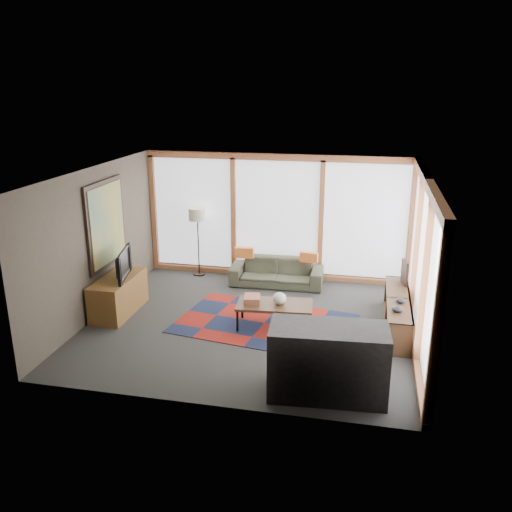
% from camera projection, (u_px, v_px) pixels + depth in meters
% --- Properties ---
extents(ground, '(5.50, 5.50, 0.00)m').
position_uv_depth(ground, '(251.00, 324.00, 9.28)').
color(ground, '#2A2A28').
rests_on(ground, ground).
extents(room_envelope, '(5.52, 5.02, 2.62)m').
position_uv_depth(room_envelope, '(286.00, 230.00, 9.23)').
color(room_envelope, '#423A31').
rests_on(room_envelope, ground).
extents(rug, '(3.18, 2.31, 0.01)m').
position_uv_depth(rug, '(264.00, 323.00, 9.30)').
color(rug, maroon).
rests_on(rug, ground).
extents(sofa, '(1.88, 0.77, 0.54)m').
position_uv_depth(sofa, '(277.00, 272.00, 10.99)').
color(sofa, '#343628').
rests_on(sofa, ground).
extents(pillow_left, '(0.39, 0.14, 0.21)m').
position_uv_depth(pillow_left, '(244.00, 253.00, 11.00)').
color(pillow_left, orange).
rests_on(pillow_left, sofa).
extents(pillow_right, '(0.37, 0.16, 0.20)m').
position_uv_depth(pillow_right, '(309.00, 257.00, 10.72)').
color(pillow_right, orange).
rests_on(pillow_right, sofa).
extents(floor_lamp, '(0.37, 0.37, 1.46)m').
position_uv_depth(floor_lamp, '(198.00, 242.00, 11.44)').
color(floor_lamp, black).
rests_on(floor_lamp, ground).
extents(coffee_table, '(1.31, 0.73, 0.42)m').
position_uv_depth(coffee_table, '(275.00, 315.00, 9.12)').
color(coffee_table, '#382016').
rests_on(coffee_table, ground).
extents(book_stack, '(0.31, 0.37, 0.11)m').
position_uv_depth(book_stack, '(252.00, 299.00, 9.11)').
color(book_stack, '#965336').
rests_on(book_stack, coffee_table).
extents(vase, '(0.24, 0.24, 0.20)m').
position_uv_depth(vase, '(279.00, 298.00, 9.02)').
color(vase, beige).
rests_on(vase, coffee_table).
extents(bookshelf, '(0.39, 2.15, 0.54)m').
position_uv_depth(bookshelf, '(397.00, 313.00, 9.07)').
color(bookshelf, '#382016').
rests_on(bookshelf, ground).
extents(bowl_a, '(0.20, 0.20, 0.09)m').
position_uv_depth(bowl_a, '(397.00, 309.00, 8.44)').
color(bowl_a, black).
rests_on(bowl_a, bookshelf).
extents(bowl_b, '(0.17, 0.17, 0.07)m').
position_uv_depth(bowl_b, '(401.00, 300.00, 8.79)').
color(bowl_b, black).
rests_on(bowl_b, bookshelf).
extents(shelf_picture, '(0.11, 0.33, 0.43)m').
position_uv_depth(shelf_picture, '(405.00, 272.00, 9.56)').
color(shelf_picture, black).
rests_on(shelf_picture, bookshelf).
extents(tv_console, '(0.55, 1.33, 0.66)m').
position_uv_depth(tv_console, '(119.00, 295.00, 9.66)').
color(tv_console, brown).
rests_on(tv_console, ground).
extents(television, '(0.31, 0.90, 0.52)m').
position_uv_depth(television, '(119.00, 264.00, 9.46)').
color(television, black).
rests_on(television, tv_console).
extents(bar_counter, '(1.58, 0.82, 0.97)m').
position_uv_depth(bar_counter, '(328.00, 361.00, 7.06)').
color(bar_counter, black).
rests_on(bar_counter, ground).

